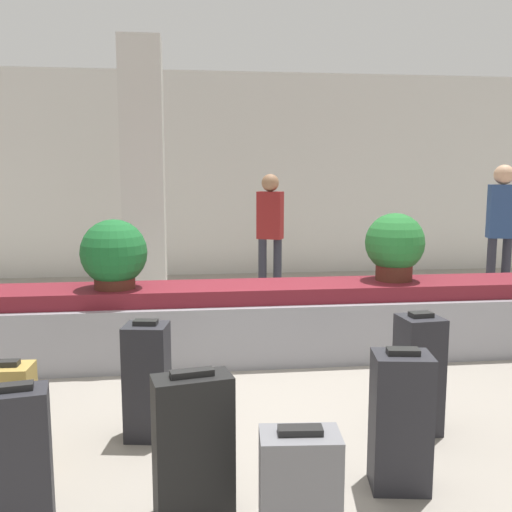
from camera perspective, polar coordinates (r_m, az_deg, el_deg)
name	(u,v)px	position (r m, az deg, el deg)	size (l,w,h in m)	color
ground_plane	(279,417)	(3.98, 2.30, -15.75)	(18.00, 18.00, 0.00)	gray
back_wall	(224,175)	(9.20, -3.21, 8.10)	(18.00, 0.06, 3.20)	beige
carousel	(256,322)	(5.09, 0.00, -6.61)	(8.42, 0.74, 0.66)	gray
pillar	(143,175)	(7.10, -11.19, 7.93)	(0.50, 0.50, 3.20)	beige
suitcase_0	(7,418)	(3.50, -23.60, -14.61)	(0.29, 0.21, 0.62)	#A3843D
suitcase_1	(400,421)	(3.13, 14.24, -15.69)	(0.32, 0.28, 0.75)	#232328
suitcase_3	(21,460)	(2.93, -22.47, -18.36)	(0.29, 0.24, 0.70)	#232328
suitcase_4	(193,446)	(2.84, -6.30, -18.34)	(0.40, 0.25, 0.72)	black
suitcase_5	(300,487)	(2.71, 4.39, -22.03)	(0.37, 0.25, 0.53)	slate
suitcase_7	(147,381)	(3.63, -10.82, -12.19)	(0.29, 0.27, 0.75)	#232328
suitcase_8	(418,374)	(3.78, 15.94, -11.30)	(0.27, 0.27, 0.77)	#232328
potted_plant_0	(395,246)	(5.30, 13.71, 0.99)	(0.53, 0.53, 0.61)	#4C2319
potted_plant_1	(114,255)	(4.94, -14.02, 0.11)	(0.56, 0.56, 0.59)	#4C2319
traveler_0	(501,221)	(7.67, 23.32, 3.24)	(0.35, 0.25, 1.73)	#282833
traveler_1	(270,225)	(7.44, 1.42, 3.13)	(0.37, 0.30, 1.62)	#282833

